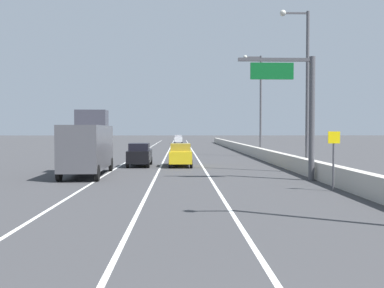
% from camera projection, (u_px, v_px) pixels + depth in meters
% --- Properties ---
extents(ground_plane, '(320.00, 320.00, 0.00)m').
position_uv_depth(ground_plane, '(182.00, 149.00, 67.50)').
color(ground_plane, '#38383A').
extents(lane_stripe_left, '(0.16, 130.00, 0.00)m').
position_uv_depth(lane_stripe_left, '(142.00, 153.00, 58.35)').
color(lane_stripe_left, silver).
rests_on(lane_stripe_left, ground_plane).
extents(lane_stripe_center, '(0.16, 130.00, 0.00)m').
position_uv_depth(lane_stripe_center, '(168.00, 152.00, 58.45)').
color(lane_stripe_center, silver).
rests_on(lane_stripe_center, ground_plane).
extents(lane_stripe_right, '(0.16, 130.00, 0.00)m').
position_uv_depth(lane_stripe_right, '(194.00, 152.00, 58.55)').
color(lane_stripe_right, silver).
rests_on(lane_stripe_right, ground_plane).
extents(jersey_barrier_right, '(0.60, 120.00, 1.10)m').
position_uv_depth(jersey_barrier_right, '(265.00, 155.00, 43.74)').
color(jersey_barrier_right, '#B2ADA3').
rests_on(jersey_barrier_right, ground_plane).
extents(overhead_sign_gantry, '(4.68, 0.36, 7.50)m').
position_uv_depth(overhead_sign_gantry, '(300.00, 103.00, 26.23)').
color(overhead_sign_gantry, '#47474C').
rests_on(overhead_sign_gantry, ground_plane).
extents(speed_advisory_sign, '(0.60, 0.11, 3.00)m').
position_uv_depth(speed_advisory_sign, '(334.00, 156.00, 21.75)').
color(speed_advisory_sign, '#4C4C51').
rests_on(speed_advisory_sign, ground_plane).
extents(lamp_post_right_second, '(2.14, 0.44, 11.58)m').
position_uv_depth(lamp_post_right_second, '(304.00, 81.00, 31.02)').
color(lamp_post_right_second, '#4C4C51').
rests_on(lamp_post_right_second, ground_plane).
extents(lamp_post_right_third, '(2.14, 0.44, 11.58)m').
position_uv_depth(lamp_post_right_third, '(259.00, 99.00, 49.72)').
color(lamp_post_right_third, '#4C4C51').
rests_on(lamp_post_right_third, ground_plane).
extents(car_black_0, '(1.89, 4.29, 1.95)m').
position_uv_depth(car_black_0, '(140.00, 155.00, 36.47)').
color(car_black_0, black).
rests_on(car_black_0, ground_plane).
extents(car_white_1, '(1.81, 4.74, 1.88)m').
position_uv_depth(car_white_1, '(178.00, 139.00, 97.44)').
color(car_white_1, white).
rests_on(car_white_1, ground_plane).
extents(car_yellow_2, '(1.92, 4.71, 1.93)m').
position_uv_depth(car_yellow_2, '(180.00, 155.00, 36.49)').
color(car_yellow_2, gold).
rests_on(car_yellow_2, ground_plane).
extents(box_truck, '(2.67, 7.86, 4.47)m').
position_uv_depth(box_truck, '(88.00, 145.00, 29.11)').
color(box_truck, '#4C4C51').
rests_on(box_truck, ground_plane).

